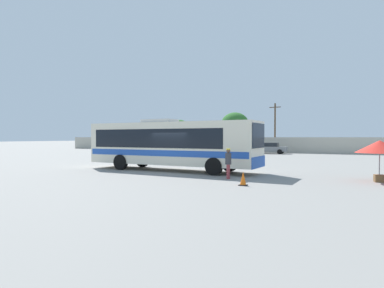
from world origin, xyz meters
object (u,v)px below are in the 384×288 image
(attendant_by_bus_door, at_px, (228,162))
(parked_car_second_dark_blue, at_px, (224,147))
(roadside_tree_left, at_px, (180,128))
(roadside_tree_midleft, at_px, (235,124))
(vendor_umbrella_near_gate_red, at_px, (380,147))
(utility_pole_near, at_px, (275,126))
(coach_bus_cream_blue, at_px, (169,143))
(traffic_cone_on_apron, at_px, (243,179))
(parked_car_leftmost_black, at_px, (184,146))
(parked_car_third_grey, at_px, (270,148))

(attendant_by_bus_door, xyz_separation_m, parked_car_second_dark_blue, (-11.17, 27.62, -0.12))
(roadside_tree_left, distance_m, roadside_tree_midleft, 10.85)
(vendor_umbrella_near_gate_red, height_order, roadside_tree_midleft, roadside_tree_midleft)
(vendor_umbrella_near_gate_red, height_order, utility_pole_near, utility_pole_near)
(coach_bus_cream_blue, relative_size, traffic_cone_on_apron, 18.74)
(vendor_umbrella_near_gate_red, distance_m, utility_pole_near, 34.87)
(coach_bus_cream_blue, relative_size, vendor_umbrella_near_gate_red, 5.32)
(attendant_by_bus_door, xyz_separation_m, parked_car_leftmost_black, (-17.60, 27.44, -0.12))
(coach_bus_cream_blue, height_order, vendor_umbrella_near_gate_red, coach_bus_cream_blue)
(traffic_cone_on_apron, bearing_deg, coach_bus_cream_blue, 146.60)
(traffic_cone_on_apron, bearing_deg, utility_pole_near, 100.89)
(parked_car_leftmost_black, xyz_separation_m, parked_car_third_grey, (12.96, 0.42, -0.02))
(utility_pole_near, relative_size, roadside_tree_left, 1.37)
(attendant_by_bus_door, relative_size, parked_car_third_grey, 0.36)
(parked_car_second_dark_blue, relative_size, parked_car_third_grey, 0.99)
(parked_car_leftmost_black, height_order, roadside_tree_left, roadside_tree_left)
(vendor_umbrella_near_gate_red, distance_m, roadside_tree_left, 46.18)
(parked_car_second_dark_blue, relative_size, roadside_tree_midleft, 0.68)
(coach_bus_cream_blue, bearing_deg, roadside_tree_midleft, 102.67)
(vendor_umbrella_near_gate_red, distance_m, traffic_cone_on_apron, 7.17)
(parked_car_third_grey, bearing_deg, vendor_umbrella_near_gate_red, -65.37)
(traffic_cone_on_apron, bearing_deg, parked_car_third_grey, 101.59)
(attendant_by_bus_door, relative_size, traffic_cone_on_apron, 2.53)
(parked_car_second_dark_blue, bearing_deg, vendor_umbrella_near_gate_red, -54.23)
(parked_car_second_dark_blue, bearing_deg, coach_bus_cream_blue, -76.48)
(attendant_by_bus_door, bearing_deg, vendor_umbrella_near_gate_red, 17.68)
(attendant_by_bus_door, distance_m, parked_car_leftmost_black, 32.59)
(parked_car_third_grey, distance_m, utility_pole_near, 7.55)
(coach_bus_cream_blue, bearing_deg, vendor_umbrella_near_gate_red, -0.59)
(coach_bus_cream_blue, distance_m, parked_car_third_grey, 25.50)
(vendor_umbrella_near_gate_red, bearing_deg, roadside_tree_left, 131.73)
(roadside_tree_midleft, distance_m, traffic_cone_on_apron, 41.21)
(attendant_by_bus_door, bearing_deg, parked_car_leftmost_black, 122.67)
(attendant_by_bus_door, height_order, traffic_cone_on_apron, attendant_by_bus_door)
(parked_car_second_dark_blue, xyz_separation_m, traffic_cone_on_apron, (12.65, -29.57, -0.50))
(attendant_by_bus_door, height_order, vendor_umbrella_near_gate_red, vendor_umbrella_near_gate_red)
(roadside_tree_left, bearing_deg, roadside_tree_midleft, -0.95)
(vendor_umbrella_near_gate_red, bearing_deg, utility_pole_near, 111.35)
(parked_car_third_grey, bearing_deg, parked_car_leftmost_black, -178.13)
(coach_bus_cream_blue, bearing_deg, attendant_by_bus_door, -25.07)
(parked_car_leftmost_black, xyz_separation_m, utility_pole_near, (12.02, 7.24, 3.10))
(parked_car_second_dark_blue, distance_m, roadside_tree_left, 15.71)
(coach_bus_cream_blue, height_order, traffic_cone_on_apron, coach_bus_cream_blue)
(attendant_by_bus_door, xyz_separation_m, traffic_cone_on_apron, (1.47, -1.95, -0.62))
(parked_car_third_grey, bearing_deg, parked_car_second_dark_blue, -177.89)
(coach_bus_cream_blue, xyz_separation_m, parked_car_second_dark_blue, (-6.07, 25.23, -1.03))
(vendor_umbrella_near_gate_red, distance_m, roadside_tree_midleft, 39.68)
(coach_bus_cream_blue, distance_m, parked_car_second_dark_blue, 25.97)
(vendor_umbrella_near_gate_red, bearing_deg, traffic_cone_on_apron, -143.15)
(coach_bus_cream_blue, height_order, parked_car_leftmost_black, coach_bus_cream_blue)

